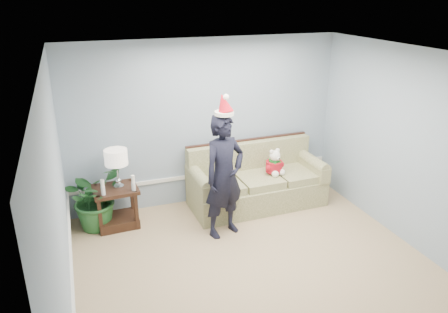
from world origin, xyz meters
name	(u,v)px	position (x,y,z in m)	size (l,w,h in m)	color
room_shell	(273,183)	(0.00, 0.00, 1.35)	(4.54, 5.04, 2.74)	tan
wainscot_trim	(153,222)	(-1.18, 1.18, 0.45)	(4.49, 4.99, 0.06)	white
sofa	(255,183)	(0.71, 2.05, 0.36)	(2.20, 0.98, 1.02)	#515A2A
side_table	(117,211)	(-1.56, 2.06, 0.24)	(0.67, 0.57, 0.63)	#351E13
table_lamp	(116,159)	(-1.50, 2.07, 1.08)	(0.33, 0.33, 0.59)	silver
candle_pair	(118,186)	(-1.52, 1.88, 0.74)	(0.49, 0.06, 0.24)	silver
houseplant	(95,197)	(-1.85, 2.14, 0.49)	(0.89, 0.77, 0.99)	#225927
man	(224,176)	(-0.10, 1.32, 0.90)	(0.66, 0.43, 1.81)	black
santa_hat	(224,105)	(-0.10, 1.34, 1.93)	(0.36, 0.38, 0.31)	white
teddy_bear	(274,165)	(0.99, 1.93, 0.69)	(0.33, 0.34, 0.44)	white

